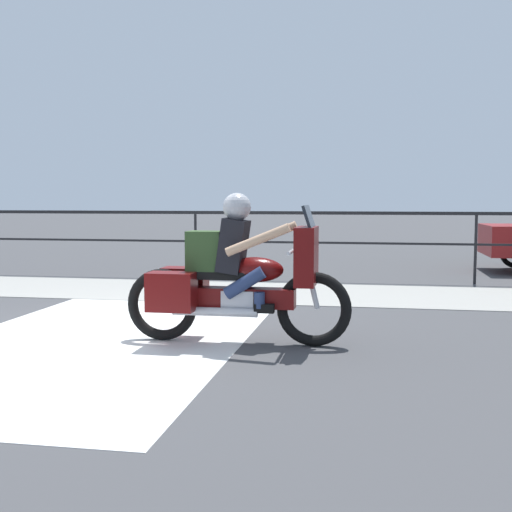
% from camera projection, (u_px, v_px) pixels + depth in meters
% --- Properties ---
extents(ground_plane, '(120.00, 120.00, 0.00)m').
position_uv_depth(ground_plane, '(76.00, 332.00, 7.27)').
color(ground_plane, '#424244').
extents(sidewalk_band, '(44.00, 2.40, 0.01)m').
position_uv_depth(sidewalk_band, '(169.00, 290.00, 10.60)').
color(sidewalk_band, '#99968E').
rests_on(sidewalk_band, ground).
extents(crosswalk_band, '(3.09, 6.00, 0.01)m').
position_uv_depth(crosswalk_band, '(105.00, 336.00, 7.00)').
color(crosswalk_band, silver).
rests_on(crosswalk_band, ground).
extents(fence_railing, '(36.00, 0.05, 1.28)m').
position_uv_depth(fence_railing, '(195.00, 225.00, 12.14)').
color(fence_railing, black).
rests_on(fence_railing, ground).
extents(motorcycle, '(2.38, 0.76, 1.56)m').
position_uv_depth(motorcycle, '(234.00, 277.00, 6.63)').
color(motorcycle, black).
rests_on(motorcycle, ground).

